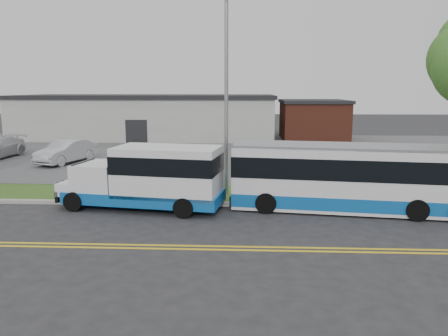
# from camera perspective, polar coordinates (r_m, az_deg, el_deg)

# --- Properties ---
(ground) EXTENTS (140.00, 140.00, 0.00)m
(ground) POSITION_cam_1_polar(r_m,az_deg,el_deg) (18.27, -9.58, -5.66)
(ground) COLOR #28282B
(ground) RESTS_ON ground
(lane_line_north) EXTENTS (70.00, 0.12, 0.01)m
(lane_line_north) POSITION_cam_1_polar(r_m,az_deg,el_deg) (14.72, -12.78, -9.74)
(lane_line_north) COLOR yellow
(lane_line_north) RESTS_ON ground
(lane_line_south) EXTENTS (70.00, 0.12, 0.01)m
(lane_line_south) POSITION_cam_1_polar(r_m,az_deg,el_deg) (14.45, -13.10, -10.14)
(lane_line_south) COLOR yellow
(lane_line_south) RESTS_ON ground
(curb) EXTENTS (80.00, 0.30, 0.15)m
(curb) POSITION_cam_1_polar(r_m,az_deg,el_deg) (19.29, -8.89, -4.56)
(curb) COLOR #9E9B93
(curb) RESTS_ON ground
(verge) EXTENTS (80.00, 3.30, 0.10)m
(verge) POSITION_cam_1_polar(r_m,az_deg,el_deg) (21.01, -7.91, -3.37)
(verge) COLOR #3D551C
(verge) RESTS_ON ground
(parking_lot) EXTENTS (80.00, 25.00, 0.10)m
(parking_lot) POSITION_cam_1_polar(r_m,az_deg,el_deg) (34.72, -3.66, 2.15)
(parking_lot) COLOR #4C4C4F
(parking_lot) RESTS_ON ground
(commercial_building) EXTENTS (25.40, 10.40, 4.35)m
(commercial_building) POSITION_cam_1_polar(r_m,az_deg,el_deg) (45.32, -9.89, 6.65)
(commercial_building) COLOR #9E9E99
(commercial_building) RESTS_ON ground
(brick_wing) EXTENTS (6.30, 7.30, 3.90)m
(brick_wing) POSITION_cam_1_polar(r_m,az_deg,el_deg) (43.76, 11.54, 6.18)
(brick_wing) COLOR brown
(brick_wing) RESTS_ON ground
(streetlight_near) EXTENTS (0.35, 1.53, 9.50)m
(streetlight_near) POSITION_cam_1_polar(r_m,az_deg,el_deg) (19.90, 0.30, 11.04)
(streetlight_near) COLOR gray
(streetlight_near) RESTS_ON verge
(shuttle_bus) EXTENTS (7.15, 3.25, 2.65)m
(shuttle_bus) POSITION_cam_1_polar(r_m,az_deg,el_deg) (18.41, -9.32, -1.00)
(shuttle_bus) COLOR #0F55A2
(shuttle_bus) RESTS_ON ground
(transit_bus) EXTENTS (10.06, 3.54, 2.73)m
(transit_bus) POSITION_cam_1_polar(r_m,az_deg,el_deg) (18.65, 16.47, -1.25)
(transit_bus) COLOR silver
(transit_bus) RESTS_ON ground
(parked_car_a) EXTENTS (3.03, 4.89, 1.52)m
(parked_car_a) POSITION_cam_1_polar(r_m,az_deg,el_deg) (30.85, -19.92, 2.03)
(parked_car_a) COLOR silver
(parked_car_a) RESTS_ON parking_lot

